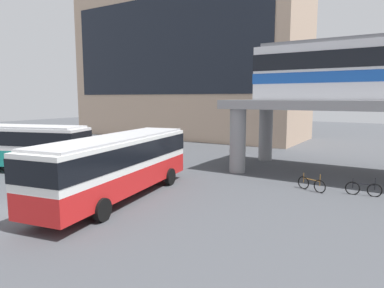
% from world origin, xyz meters
% --- Properties ---
extents(ground_plane, '(120.00, 120.00, 0.00)m').
position_xyz_m(ground_plane, '(0.00, 10.00, 0.00)').
color(ground_plane, '#47494F').
extents(station_building, '(30.79, 11.02, 20.60)m').
position_xyz_m(station_building, '(-10.67, 30.96, 10.31)').
color(station_building, tan).
rests_on(station_building, ground_plane).
extents(bus_main, '(4.46, 11.32, 3.22)m').
position_xyz_m(bus_main, '(2.60, 3.89, 1.99)').
color(bus_main, red).
rests_on(bus_main, ground_plane).
extents(bus_secondary, '(11.29, 5.77, 3.22)m').
position_xyz_m(bus_secondary, '(-8.69, 5.13, 1.99)').
color(bus_secondary, teal).
rests_on(bus_secondary, ground_plane).
extents(bicycle_black, '(1.78, 0.33, 1.04)m').
position_xyz_m(bicycle_black, '(13.22, 11.14, 0.36)').
color(bicycle_black, black).
rests_on(bicycle_black, ground_plane).
extents(bicycle_brown, '(1.68, 0.73, 1.04)m').
position_xyz_m(bicycle_brown, '(10.64, 10.72, 0.36)').
color(bicycle_brown, black).
rests_on(bicycle_brown, ground_plane).
extents(pedestrian_waiting_near_stop, '(0.46, 0.47, 1.71)m').
position_xyz_m(pedestrian_waiting_near_stop, '(0.16, 11.73, 0.81)').
color(pedestrian_waiting_near_stop, gray).
rests_on(pedestrian_waiting_near_stop, ground_plane).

